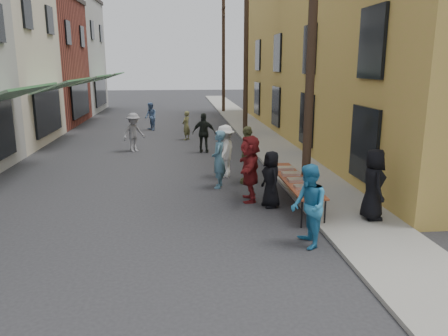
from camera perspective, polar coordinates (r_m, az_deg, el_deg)
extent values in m
plane|color=#28282B|center=(10.06, -8.90, -9.64)|extent=(120.00, 120.00, 0.00)
cube|color=gray|center=(24.95, 4.36, 4.47)|extent=(2.20, 60.00, 0.10)
cube|color=maroon|center=(32.05, -25.84, 12.28)|extent=(8.00, 8.00, 8.00)
cube|color=gray|center=(39.69, -22.01, 13.32)|extent=(8.00, 8.00, 9.00)
cube|color=gold|center=(25.54, 19.09, 15.15)|extent=(10.00, 28.00, 10.00)
cylinder|color=#2D2116|center=(12.82, 11.38, 15.79)|extent=(0.26, 0.26, 9.00)
cylinder|color=#2D2116|center=(24.54, 2.89, 14.77)|extent=(0.26, 0.26, 9.00)
cylinder|color=#2D2116|center=(36.45, -0.07, 14.34)|extent=(0.26, 0.26, 9.00)
cube|color=brown|center=(12.55, 9.14, -1.45)|extent=(0.70, 4.00, 0.04)
cylinder|color=black|center=(10.85, 10.12, -5.94)|extent=(0.04, 0.04, 0.71)
cylinder|color=black|center=(11.02, 13.04, -5.78)|extent=(0.04, 0.04, 0.71)
cylinder|color=black|center=(14.35, 6.04, -1.02)|extent=(0.04, 0.04, 0.71)
cylinder|color=black|center=(14.48, 8.29, -0.96)|extent=(0.04, 0.04, 0.71)
cube|color=maroon|center=(11.01, 11.34, -3.33)|extent=(0.50, 0.33, 0.08)
cube|color=#B2B2B7|center=(11.61, 10.41, -2.42)|extent=(0.50, 0.33, 0.08)
cube|color=tan|center=(12.26, 9.50, -1.54)|extent=(0.50, 0.33, 0.08)
cube|color=#B2B2B7|center=(12.91, 8.69, -0.74)|extent=(0.50, 0.33, 0.08)
cube|color=tan|center=(13.57, 7.96, -0.02)|extent=(0.50, 0.33, 0.08)
cylinder|color=#A57F26|center=(10.67, 10.68, -3.84)|extent=(0.07, 0.07, 0.08)
cylinder|color=#A57F26|center=(10.77, 10.53, -3.68)|extent=(0.07, 0.07, 0.08)
cylinder|color=#A57F26|center=(10.86, 10.39, -3.53)|extent=(0.07, 0.07, 0.08)
cylinder|color=tan|center=(10.84, 12.75, -3.56)|extent=(0.08, 0.08, 0.12)
imported|color=black|center=(12.21, 6.17, -1.45)|extent=(0.66, 0.87, 1.59)
imported|color=teal|center=(14.01, -0.70, 1.14)|extent=(0.56, 0.75, 1.87)
imported|color=teal|center=(9.63, 10.98, -4.95)|extent=(0.70, 0.90, 1.84)
imported|color=white|center=(15.35, 0.14, 2.20)|extent=(1.09, 1.37, 1.86)
imported|color=olive|center=(14.61, 3.07, 1.76)|extent=(0.69, 1.20, 1.93)
imported|color=maroon|center=(12.67, 3.40, -0.05)|extent=(0.79, 1.85, 1.94)
imported|color=black|center=(11.49, 18.93, -2.02)|extent=(0.65, 0.93, 1.80)
imported|color=gray|center=(20.33, -11.72, 4.58)|extent=(1.29, 1.26, 1.77)
imported|color=black|center=(19.72, -2.62, 4.60)|extent=(1.11, 0.61, 1.79)
imported|color=brown|center=(23.16, -4.96, 5.55)|extent=(0.59, 0.66, 1.53)
imported|color=#5372A1|center=(26.85, -9.54, 6.66)|extent=(0.94, 1.02, 1.68)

